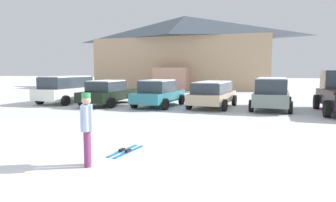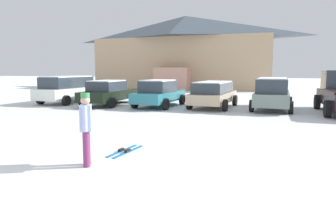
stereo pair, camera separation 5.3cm
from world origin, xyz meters
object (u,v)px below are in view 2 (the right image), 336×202
Objects in this scene: parked_beige_suv at (213,93)px; pair_of_skis at (125,151)px; parked_white_suv at (68,89)px; parked_grey_wagon at (272,93)px; ski_lodge at (185,52)px; parked_black_sedan at (109,92)px; skier_adult_in_blue_parka at (86,125)px; parked_teal_hatchback at (159,93)px.

pair_of_skis is at bearing -94.39° from parked_beige_suv.
parked_white_suv is 1.05× the size of parked_grey_wagon.
parked_black_sedan is at bearing -90.72° from ski_lodge.
parked_white_suv reaches higher than skier_adult_in_blue_parka.
parked_white_suv is at bearing 176.62° from parked_black_sedan.
ski_lodge is 19.22m from parked_beige_suv.
skier_adult_in_blue_parka reaches higher than parked_teal_hatchback.
parked_black_sedan is at bearing -176.57° from parked_grey_wagon.
parked_teal_hatchback is 11.13m from skier_adult_in_blue_parka.
parked_grey_wagon is at bearing 1.78° from parked_white_suv.
parked_black_sedan is 1.03× the size of parked_teal_hatchback.
parked_grey_wagon is at bearing 69.27° from skier_adult_in_blue_parka.
parked_grey_wagon is at bearing 68.39° from pair_of_skis.
parked_beige_suv is 3.22m from parked_grey_wagon.
skier_adult_in_blue_parka is (2.05, -10.94, 0.14)m from parked_teal_hatchback.
ski_lodge is 29.92m from skier_adult_in_blue_parka.
parked_grey_wagon is (9.65, 0.58, 0.15)m from parked_black_sedan.
parked_grey_wagon reaches higher than skier_adult_in_blue_parka.
parked_teal_hatchback reaches higher than parked_black_sedan.
parked_black_sedan is 3.37× the size of pair_of_skis.
ski_lodge is 28.81m from pair_of_skis.
pair_of_skis is at bearing -59.24° from parked_black_sedan.
parked_white_suv is 2.80× the size of skier_adult_in_blue_parka.
parked_teal_hatchback is (3.05, -18.35, -3.51)m from ski_lodge.
parked_black_sedan reaches higher than parked_beige_suv.
pair_of_skis is (0.32, 1.32, -0.92)m from skier_adult_in_blue_parka.
parked_white_suv reaches higher than parked_teal_hatchback.
parked_teal_hatchback is 6.38m from parked_grey_wagon.
parked_black_sedan is 12.07m from skier_adult_in_blue_parka.
parked_beige_suv is 2.81× the size of skier_adult_in_blue_parka.
parked_teal_hatchback is at bearing 100.60° from skier_adult_in_blue_parka.
parked_beige_suv is at bearing 2.55° from parked_white_suv.
parked_white_suv is at bearing 179.41° from parked_teal_hatchback.
parked_black_sedan is at bearing -177.96° from parked_teal_hatchback.
pair_of_skis is (8.76, -9.69, -0.92)m from parked_white_suv.
parked_beige_suv is 10.18m from pair_of_skis.
parked_beige_suv is at bearing 8.88° from parked_teal_hatchback.
parked_white_suv is 0.99× the size of parked_beige_suv.
ski_lodge reaches higher than parked_grey_wagon.
parked_white_suv is 9.54m from parked_beige_suv.
parked_teal_hatchback is at bearing -171.12° from parked_beige_suv.
parked_black_sedan is 6.46m from parked_beige_suv.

